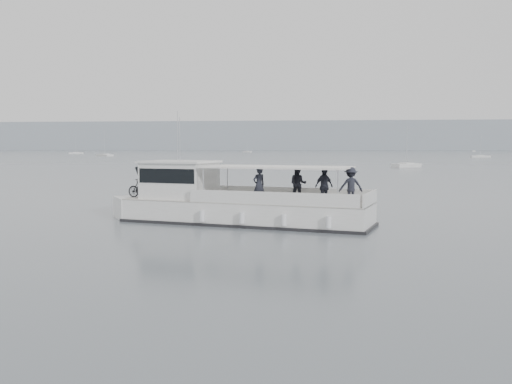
# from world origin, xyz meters

# --- Properties ---
(ground) EXTENTS (1400.00, 1400.00, 0.00)m
(ground) POSITION_xyz_m (0.00, 0.00, 0.00)
(ground) COLOR slate
(ground) RESTS_ON ground
(headland) EXTENTS (1400.00, 90.00, 28.00)m
(headland) POSITION_xyz_m (0.00, 560.00, 14.00)
(headland) COLOR #939EA8
(headland) RESTS_ON ground
(tour_boat) EXTENTS (14.32, 6.51, 6.01)m
(tour_boat) POSITION_xyz_m (-3.68, 2.16, 0.99)
(tour_boat) COLOR white
(tour_boat) RESTS_ON ground
(moored_fleet) EXTENTS (436.67, 336.19, 10.66)m
(moored_fleet) POSITION_xyz_m (-30.18, 197.84, 0.36)
(moored_fleet) COLOR white
(moored_fleet) RESTS_ON ground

